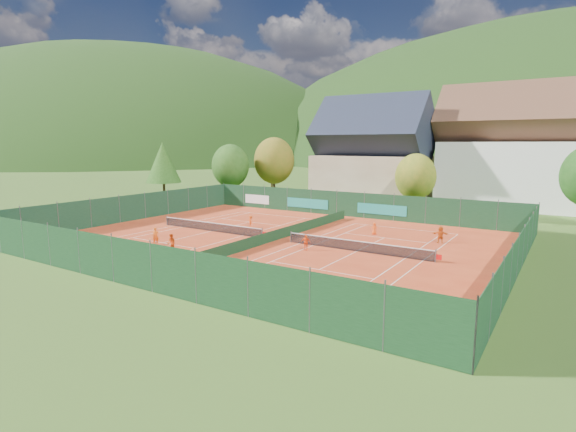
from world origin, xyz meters
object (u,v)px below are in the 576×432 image
(player_left_far, at_px, (251,221))
(player_right_near, at_px, (306,242))
(hotel_block_a, at_px, (520,154))
(player_left_near, at_px, (156,236))
(player_left_mid, at_px, (171,243))
(ball_hopper, at_px, (360,297))
(player_right_far_b, at_px, (440,235))
(player_right_far_a, at_px, (374,228))
(chalet, at_px, (372,158))

(player_left_far, relative_size, player_right_near, 0.93)
(hotel_block_a, height_order, player_left_near, hotel_block_a)
(hotel_block_a, distance_m, player_left_mid, 49.39)
(hotel_block_a, distance_m, player_left_near, 49.78)
(ball_hopper, height_order, player_left_far, player_left_far)
(player_right_far_b, bearing_deg, ball_hopper, 73.91)
(player_left_mid, relative_size, player_right_far_b, 0.99)
(player_left_near, distance_m, player_right_far_b, 25.34)
(ball_hopper, relative_size, player_left_mid, 0.52)
(player_left_near, xyz_separation_m, player_left_far, (2.06, 11.10, -0.12))
(hotel_block_a, xyz_separation_m, player_right_far_a, (-9.42, -28.60, -6.78))
(chalet, distance_m, player_right_far_a, 25.27)
(chalet, xyz_separation_m, hotel_block_a, (19.00, 6.00, 0.76))
(player_right_near, bearing_deg, player_left_far, 129.33)
(player_left_far, relative_size, player_right_far_a, 1.04)
(player_right_near, bearing_deg, player_left_mid, -164.93)
(player_left_near, xyz_separation_m, player_right_far_a, (14.66, 14.46, -0.15))
(hotel_block_a, xyz_separation_m, player_left_near, (-24.08, -43.06, -6.63))
(hotel_block_a, bearing_deg, player_left_far, -124.56)
(player_right_far_a, bearing_deg, player_left_far, -10.23)
(player_left_near, distance_m, player_left_far, 11.29)
(chalet, bearing_deg, player_right_far_b, -55.18)
(chalet, xyz_separation_m, player_left_near, (-5.08, -37.06, -5.88))
(player_left_near, relative_size, player_right_far_a, 1.25)
(chalet, relative_size, player_right_far_b, 10.52)
(chalet, height_order, ball_hopper, chalet)
(ball_hopper, distance_m, player_left_mid, 18.41)
(ball_hopper, relative_size, player_right_far_a, 0.67)
(player_left_far, bearing_deg, player_right_far_a, -134.62)
(player_right_far_a, xyz_separation_m, player_right_far_b, (6.41, -0.38, 0.17))
(hotel_block_a, distance_m, player_right_far_b, 29.87)
(player_right_near, distance_m, player_right_far_b, 12.48)
(player_left_near, bearing_deg, chalet, 37.68)
(player_left_mid, relative_size, player_left_far, 1.22)
(hotel_block_a, height_order, player_right_near, hotel_block_a)
(player_left_far, distance_m, player_right_far_a, 13.04)
(player_right_near, relative_size, player_right_far_b, 0.88)
(ball_hopper, distance_m, player_right_far_a, 20.19)
(hotel_block_a, bearing_deg, player_right_far_a, -108.24)
(player_right_near, relative_size, player_right_far_a, 1.13)
(player_right_far_b, bearing_deg, player_right_near, 28.12)
(player_right_far_b, bearing_deg, player_right_far_a, -20.62)
(ball_hopper, relative_size, player_left_far, 0.64)
(player_left_near, height_order, player_right_far_b, player_right_far_b)
(chalet, xyz_separation_m, player_left_far, (-3.02, -25.97, -6.00))
(player_left_far, bearing_deg, chalet, -66.21)
(player_right_far_a, bearing_deg, ball_hopper, 84.46)
(hotel_block_a, distance_m, player_right_near, 40.21)
(hotel_block_a, xyz_separation_m, ball_hopper, (-2.63, -47.62, -6.83))
(ball_hopper, bearing_deg, player_right_near, 133.13)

